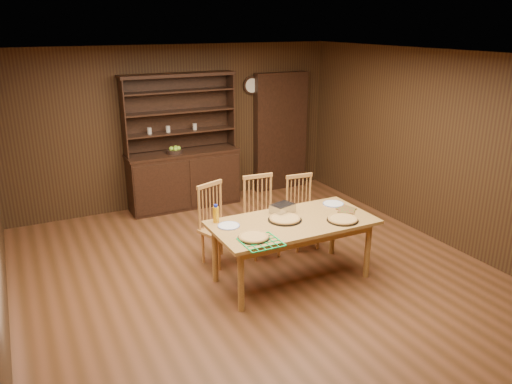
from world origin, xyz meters
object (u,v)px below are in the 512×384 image
juice_bottle (216,214)px  chair_left (216,221)px  chair_right (301,209)px  dining_table (293,227)px  china_hutch (183,172)px  chair_center (261,213)px

juice_bottle → chair_left: bearing=69.0°
chair_right → juice_bottle: 1.51m
chair_right → juice_bottle: size_ratio=4.61×
dining_table → chair_left: bearing=125.4°
chair_right → juice_bottle: (-1.42, -0.42, 0.33)m
china_hutch → juice_bottle: (-0.48, -2.60, 0.25)m
china_hutch → chair_center: size_ratio=2.06×
juice_bottle → chair_right: bearing=16.7°
china_hutch → dining_table: bearing=-83.8°
chair_left → juice_bottle: chair_left is taller
chair_center → chair_right: chair_center is taller
dining_table → juice_bottle: size_ratio=8.82×
chair_left → chair_right: bearing=-23.9°
dining_table → chair_left: chair_left is taller
chair_right → juice_bottle: bearing=-158.4°
china_hutch → chair_right: (0.93, -2.18, -0.07)m
china_hutch → chair_right: china_hutch is taller
chair_center → dining_table: bearing=-86.0°
chair_left → juice_bottle: 0.61m
dining_table → chair_center: chair_center is taller
china_hutch → chair_right: bearing=-66.8°
chair_left → chair_center: chair_center is taller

